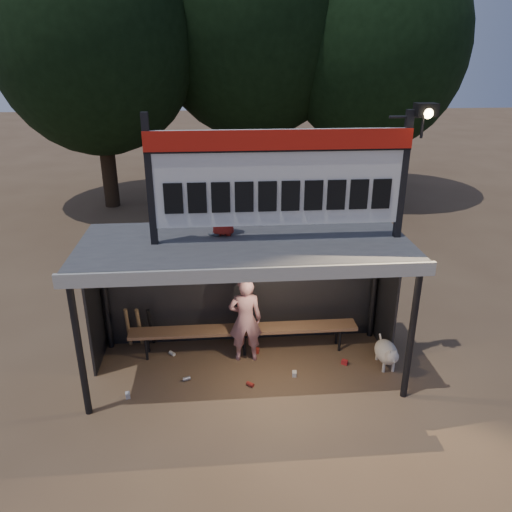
{
  "coord_description": "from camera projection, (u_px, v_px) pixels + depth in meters",
  "views": [
    {
      "loc": [
        -0.42,
        -7.05,
        4.98
      ],
      "look_at": [
        0.2,
        0.4,
        1.9
      ],
      "focal_mm": 35.0,
      "sensor_mm": 36.0,
      "label": 1
    }
  ],
  "objects": [
    {
      "name": "player",
      "position": [
        245.0,
        319.0,
        8.43
      ],
      "size": [
        0.57,
        0.38,
        1.55
      ],
      "primitive_type": "imported",
      "rotation": [
        0.0,
        0.0,
        3.13
      ],
      "color": "silver",
      "rests_on": "ground"
    },
    {
      "name": "tree_mid",
      "position": [
        253.0,
        13.0,
        16.75
      ],
      "size": [
        7.22,
        7.22,
        10.36
      ],
      "color": "black",
      "rests_on": "ground"
    },
    {
      "name": "child_a",
      "position": [
        216.0,
        205.0,
        7.64
      ],
      "size": [
        0.58,
        0.55,
        0.95
      ],
      "primitive_type": "imported",
      "rotation": [
        0.0,
        0.0,
        3.69
      ],
      "color": "gray",
      "rests_on": "dugout_shelter"
    },
    {
      "name": "tree_right",
      "position": [
        375.0,
        44.0,
        16.51
      ],
      "size": [
        6.08,
        6.08,
        8.72
      ],
      "color": "black",
      "rests_on": "ground"
    },
    {
      "name": "litter",
      "position": [
        235.0,
        370.0,
        8.33
      ],
      "size": [
        3.68,
        1.24,
        0.08
      ],
      "color": "#A8281C",
      "rests_on": "ground"
    },
    {
      "name": "dugout_shelter",
      "position": [
        244.0,
        263.0,
        7.95
      ],
      "size": [
        5.1,
        2.08,
        2.32
      ],
      "color": "#404043",
      "rests_on": "ground"
    },
    {
      "name": "child_b",
      "position": [
        223.0,
        208.0,
        7.63
      ],
      "size": [
        0.45,
        0.31,
        0.88
      ],
      "primitive_type": "imported",
      "rotation": [
        0.0,
        0.0,
        3.06
      ],
      "color": "#B1241B",
      "rests_on": "dugout_shelter"
    },
    {
      "name": "bats",
      "position": [
        140.0,
        327.0,
        8.88
      ],
      "size": [
        0.48,
        0.33,
        0.84
      ],
      "color": "olive",
      "rests_on": "ground"
    },
    {
      "name": "bench",
      "position": [
        244.0,
        330.0,
        8.77
      ],
      "size": [
        4.0,
        0.35,
        0.48
      ],
      "color": "#8F6443",
      "rests_on": "ground"
    },
    {
      "name": "ground",
      "position": [
        246.0,
        369.0,
        8.43
      ],
      "size": [
        80.0,
        80.0,
        0.0
      ],
      "primitive_type": "plane",
      "color": "brown",
      "rests_on": "ground"
    },
    {
      "name": "tree_left",
      "position": [
        93.0,
        32.0,
        15.24
      ],
      "size": [
        6.46,
        6.46,
        9.27
      ],
      "color": "#2F2015",
      "rests_on": "ground"
    },
    {
      "name": "scoreboard_assembly",
      "position": [
        283.0,
        175.0,
        7.2
      ],
      "size": [
        4.1,
        0.27,
        1.99
      ],
      "color": "black",
      "rests_on": "dugout_shelter"
    },
    {
      "name": "dog",
      "position": [
        387.0,
        353.0,
        8.39
      ],
      "size": [
        0.36,
        0.81,
        0.49
      ],
      "color": "silver",
      "rests_on": "ground"
    }
  ]
}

